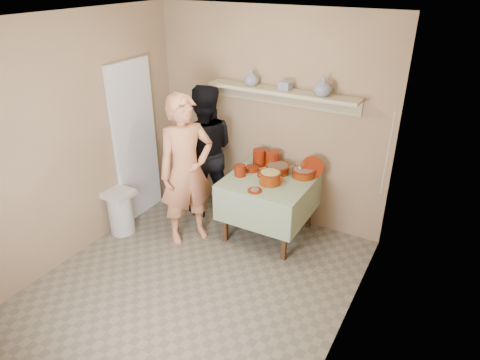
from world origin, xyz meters
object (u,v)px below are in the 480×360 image
Objects in this scene: person_cook at (187,171)px; person_helper at (204,152)px; trash_bin at (121,211)px; cazuela_rice at (270,177)px; serving_table at (269,188)px.

person_helper is at bearing 49.80° from person_cook.
person_helper is at bearing 56.27° from trash_bin.
person_cook is at bearing 73.27° from person_helper.
person_cook is 0.65m from person_helper.
trash_bin is (-1.66, -0.72, -0.56)m from cazuela_rice.
serving_table is at bearing -22.77° from person_cook.
cazuela_rice reaches higher than serving_table.
cazuela_rice is at bearing -30.38° from person_cook.
cazuela_rice is 0.59× the size of trash_bin.
trash_bin is at bearing -152.50° from serving_table.
trash_bin is (-0.62, -0.93, -0.58)m from person_helper.
person_helper is 1.01m from serving_table.
person_helper is 5.20× the size of cazuela_rice.
person_helper is 1.77× the size of serving_table.
person_cook is at bearing -146.39° from serving_table.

